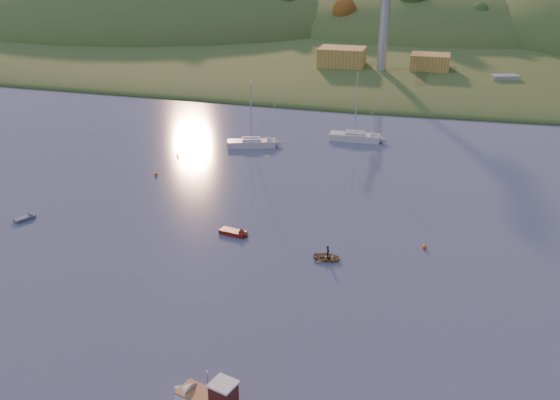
% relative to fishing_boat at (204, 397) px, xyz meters
% --- Properties ---
extents(far_shore, '(620.00, 220.00, 1.50)m').
position_rel_fishing_boat_xyz_m(far_shore, '(-1.30, 224.89, -0.84)').
color(far_shore, '#365421').
rests_on(far_shore, ground).
extents(shore_slope, '(640.00, 150.00, 7.00)m').
position_rel_fishing_boat_xyz_m(shore_slope, '(-1.30, 159.89, -0.84)').
color(shore_slope, '#365421').
rests_on(shore_slope, ground).
extents(hill_left_far, '(120.00, 100.00, 32.00)m').
position_rel_fishing_boat_xyz_m(hill_left_far, '(-161.30, 209.89, -0.84)').
color(hill_left_far, '#365421').
rests_on(hill_left_far, ground).
extents(hill_left, '(170.00, 140.00, 44.00)m').
position_rel_fishing_boat_xyz_m(hill_left, '(-91.30, 194.89, -0.84)').
color(hill_left, '#365421').
rests_on(hill_left, ground).
extents(hill_center, '(140.00, 120.00, 36.00)m').
position_rel_fishing_boat_xyz_m(hill_center, '(8.70, 204.89, -0.84)').
color(hill_center, '#365421').
rests_on(hill_center, ground).
extents(hillside_trees, '(280.00, 50.00, 32.00)m').
position_rel_fishing_boat_xyz_m(hillside_trees, '(-1.30, 179.89, -0.84)').
color(hillside_trees, '#234F1C').
rests_on(hillside_trees, ground).
extents(wharf, '(42.00, 16.00, 2.40)m').
position_rel_fishing_boat_xyz_m(wharf, '(3.70, 116.89, 0.36)').
color(wharf, slate).
rests_on(wharf, ground).
extents(shed_west, '(11.00, 8.00, 4.80)m').
position_rel_fishing_boat_xyz_m(shed_west, '(-9.30, 117.89, 3.96)').
color(shed_west, '#A88038').
rests_on(shed_west, wharf).
extents(shed_east, '(9.00, 7.00, 4.00)m').
position_rel_fishing_boat_xyz_m(shed_east, '(11.70, 118.89, 3.56)').
color(shed_east, '#A88038').
rests_on(shed_east, wharf).
extents(dock_crane, '(3.20, 28.00, 20.30)m').
position_rel_fishing_boat_xyz_m(dock_crane, '(0.70, 113.28, 16.33)').
color(dock_crane, '#B7B7BC').
rests_on(dock_crane, wharf).
extents(fishing_boat, '(6.26, 3.50, 3.82)m').
position_rel_fishing_boat_xyz_m(fishing_boat, '(0.00, 0.00, 0.00)').
color(fishing_boat, white).
rests_on(fishing_boat, ground).
extents(sailboat_near, '(8.28, 4.68, 11.01)m').
position_rel_fishing_boat_xyz_m(sailboat_near, '(-14.77, 60.08, -0.12)').
color(sailboat_near, silver).
rests_on(sailboat_near, ground).
extents(sailboat_far, '(8.55, 2.65, 11.82)m').
position_rel_fishing_boat_xyz_m(sailboat_far, '(1.36, 67.74, -0.08)').
color(sailboat_far, silver).
rests_on(sailboat_far, ground).
extents(canoe, '(3.14, 2.29, 0.64)m').
position_rel_fishing_boat_xyz_m(canoe, '(4.74, 24.74, -0.52)').
color(canoe, '#957F52').
rests_on(canoe, ground).
extents(paddler, '(0.36, 0.54, 1.44)m').
position_rel_fishing_boat_xyz_m(paddler, '(4.74, 24.74, -0.12)').
color(paddler, black).
rests_on(paddler, ground).
extents(red_tender, '(3.92, 1.98, 1.27)m').
position_rel_fishing_boat_xyz_m(red_tender, '(-6.50, 27.90, -0.58)').
color(red_tender, '#5D150D').
rests_on(red_tender, ground).
extents(grey_dinghy, '(2.28, 2.98, 1.06)m').
position_rel_fishing_boat_xyz_m(grey_dinghy, '(-33.24, 25.80, -0.63)').
color(grey_dinghy, '#4E5967').
rests_on(grey_dinghy, ground).
extents(work_vessel, '(14.61, 8.69, 3.54)m').
position_rel_fishing_boat_xyz_m(work_vessel, '(28.48, 112.89, 0.42)').
color(work_vessel, slate).
rests_on(work_vessel, ground).
extents(buoy_1, '(0.50, 0.50, 0.50)m').
position_rel_fishing_boat_xyz_m(buoy_1, '(14.80, 30.09, -0.59)').
color(buoy_1, '#F0580C').
rests_on(buoy_1, ground).
extents(buoy_2, '(0.50, 0.50, 0.50)m').
position_rel_fishing_boat_xyz_m(buoy_2, '(-24.29, 43.53, -0.59)').
color(buoy_2, '#F0580C').
rests_on(buoy_2, ground).
extents(buoy_3, '(0.50, 0.50, 0.50)m').
position_rel_fishing_boat_xyz_m(buoy_3, '(-24.57, 52.14, -0.59)').
color(buoy_3, '#F0580C').
rests_on(buoy_3, ground).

